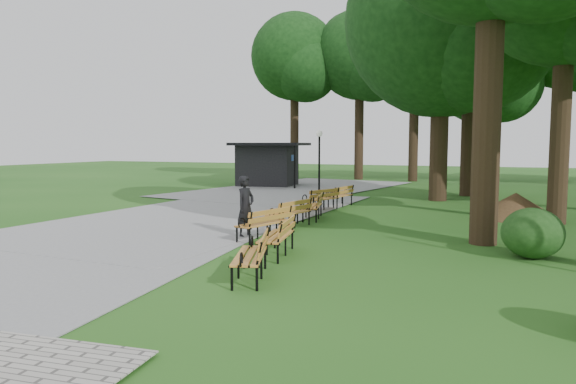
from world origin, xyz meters
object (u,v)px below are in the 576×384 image
at_px(lamp_post, 319,149).
at_px(kiosk, 268,164).
at_px(bench_4, 312,206).
at_px(lawn_tree_4, 473,12).
at_px(bench_2, 264,223).
at_px(bench_5, 320,199).
at_px(bench_1, 276,237).
at_px(bench_3, 289,213).
at_px(bench_6, 338,196).
at_px(lawn_tree_2, 442,21).
at_px(dirt_mound, 516,206).
at_px(person, 246,207).
at_px(bench_0, 250,256).

bearing_deg(lamp_post, kiosk, 138.22).
height_order(bench_4, lawn_tree_4, lawn_tree_4).
bearing_deg(bench_2, kiosk, -140.51).
distance_m(kiosk, bench_2, 18.20).
distance_m(bench_5, lawn_tree_4, 12.89).
xyz_separation_m(bench_2, bench_4, (-0.12, 4.17, 0.00)).
distance_m(bench_1, bench_3, 4.06).
xyz_separation_m(bench_2, bench_6, (-0.34, 7.87, 0.00)).
bearing_deg(bench_6, kiosk, -130.54).
bearing_deg(bench_2, bench_3, -160.72).
bearing_deg(bench_1, lawn_tree_2, 160.34).
relative_size(dirt_mound, bench_2, 1.30).
bearing_deg(bench_1, person, -148.21).
bearing_deg(bench_0, dirt_mound, 135.87).
bearing_deg(bench_3, bench_1, 30.11).
xyz_separation_m(lamp_post, bench_3, (2.51, -10.08, -1.89)).
distance_m(kiosk, bench_6, 11.30).
bearing_deg(person, lamp_post, 21.18).
distance_m(bench_3, bench_4, 2.02).
distance_m(dirt_mound, bench_6, 6.73).
height_order(dirt_mound, bench_3, dirt_mound).
distance_m(bench_3, bench_6, 5.72).
bearing_deg(bench_2, bench_4, -163.30).
height_order(bench_0, lawn_tree_4, lawn_tree_4).
xyz_separation_m(lamp_post, lawn_tree_4, (6.93, 2.55, 6.59)).
relative_size(lamp_post, bench_1, 1.71).
relative_size(person, kiosk, 0.40).
distance_m(bench_4, lawn_tree_2, 11.29).
distance_m(bench_1, bench_6, 9.69).
bearing_deg(person, bench_2, -93.50).
xyz_separation_m(kiosk, bench_6, (7.17, -8.69, -0.88)).
height_order(dirt_mound, bench_0, dirt_mound).
relative_size(bench_2, bench_5, 1.00).
xyz_separation_m(bench_4, bench_5, (-0.50, 2.22, 0.00)).
bearing_deg(bench_4, lamp_post, -175.89).
distance_m(bench_6, lawn_tree_4, 11.86).
bearing_deg(lamp_post, bench_1, -74.83).
distance_m(bench_6, lawn_tree_2, 9.25).
height_order(bench_1, bench_3, same).
xyz_separation_m(bench_3, lawn_tree_2, (3.32, 9.74, 7.56)).
height_order(person, bench_4, person).
bearing_deg(bench_1, bench_4, -179.25).
height_order(bench_3, bench_6, same).
height_order(kiosk, bench_0, kiosk).
xyz_separation_m(lamp_post, dirt_mound, (8.99, -5.30, -1.88)).
distance_m(lamp_post, dirt_mound, 10.60).
xyz_separation_m(bench_1, bench_5, (-1.73, 8.09, 0.00)).
bearing_deg(bench_2, lamp_post, -152.62).
xyz_separation_m(lamp_post, bench_0, (4.16, -16.04, -1.89)).
height_order(bench_2, lawn_tree_2, lawn_tree_2).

